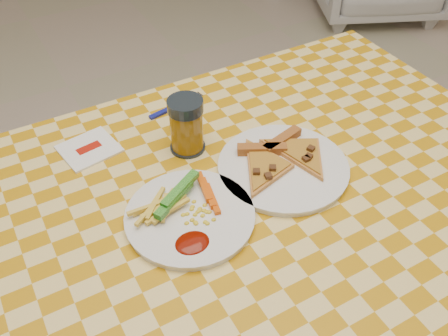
{
  "coord_description": "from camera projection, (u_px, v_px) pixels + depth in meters",
  "views": [
    {
      "loc": [
        -0.37,
        -0.57,
        1.45
      ],
      "look_at": [
        -0.0,
        0.07,
        0.78
      ],
      "focal_mm": 40.0,
      "sensor_mm": 36.0,
      "label": 1
    }
  ],
  "objects": [
    {
      "name": "pizza_slices",
      "position": [
        281.0,
        158.0,
        1.03
      ],
      "size": [
        0.28,
        0.23,
        0.02
      ],
      "color": "#D48341",
      "rests_on": "plate_right"
    },
    {
      "name": "fork",
      "position": [
        177.0,
        105.0,
        1.19
      ],
      "size": [
        0.15,
        0.05,
        0.01
      ],
      "rotation": [
        0.0,
        0.0,
        0.19
      ],
      "color": "navy",
      "rests_on": "table"
    },
    {
      "name": "plate_right",
      "position": [
        283.0,
        168.0,
        1.03
      ],
      "size": [
        0.34,
        0.34,
        0.01
      ],
      "primitive_type": "cylinder",
      "rotation": [
        0.0,
        0.0,
        -0.33
      ],
      "color": "white",
      "rests_on": "table"
    },
    {
      "name": "plate_left",
      "position": [
        190.0,
        217.0,
        0.93
      ],
      "size": [
        0.29,
        0.29,
        0.01
      ],
      "primitive_type": "cylinder",
      "rotation": [
        0.0,
        0.0,
        0.23
      ],
      "color": "white",
      "rests_on": "table"
    },
    {
      "name": "fries_veggies",
      "position": [
        182.0,
        207.0,
        0.92
      ],
      "size": [
        0.19,
        0.18,
        0.04
      ],
      "color": "#F5CF4E",
      "rests_on": "plate_left"
    },
    {
      "name": "napkin",
      "position": [
        89.0,
        149.0,
        1.08
      ],
      "size": [
        0.13,
        0.12,
        0.01
      ],
      "rotation": [
        0.0,
        0.0,
        0.17
      ],
      "color": "white",
      "rests_on": "table"
    },
    {
      "name": "table",
      "position": [
        243.0,
        222.0,
        1.02
      ],
      "size": [
        1.28,
        0.88,
        0.76
      ],
      "color": "silver",
      "rests_on": "ground"
    },
    {
      "name": "drink_glass",
      "position": [
        186.0,
        126.0,
        1.04
      ],
      "size": [
        0.08,
        0.08,
        0.12
      ],
      "color": "black",
      "rests_on": "table"
    }
  ]
}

